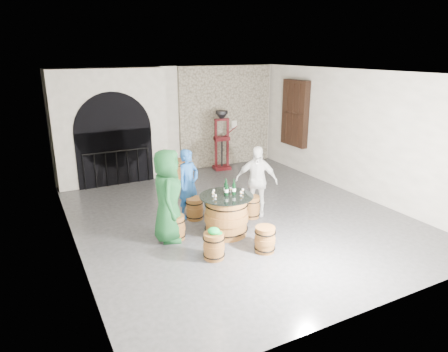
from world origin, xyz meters
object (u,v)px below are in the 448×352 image
barrel_stool_left (175,227)px  person_white (256,181)px  barrel_stool_near_right (265,239)px  barrel_stool_near_left (214,246)px  corking_press (222,136)px  wine_bottle_right (226,188)px  wine_bottle_left (226,189)px  barrel_stool_far (195,209)px  barrel_table (226,215)px  side_barrel (177,172)px  person_green (168,196)px  wine_bottle_center (234,188)px  barrel_stool_right (251,207)px  person_blue (188,184)px

barrel_stool_left → person_white: size_ratio=0.31×
barrel_stool_near_right → barrel_stool_near_left: same height
corking_press → barrel_stool_left: bearing=-119.6°
barrel_stool_left → wine_bottle_right: size_ratio=1.53×
wine_bottle_left → wine_bottle_right: same height
barrel_stool_near_left → barrel_stool_far: bearing=77.4°
barrel_table → wine_bottle_right: size_ratio=3.38×
person_white → barrel_stool_near_left: bearing=-103.8°
side_barrel → barrel_stool_near_right: bearing=-89.8°
barrel_table → barrel_stool_near_left: size_ratio=2.21×
barrel_table → barrel_stool_near_left: barrel_table is taller
person_green → wine_bottle_center: size_ratio=5.73×
barrel_stool_far → wine_bottle_center: wine_bottle_center is taller
barrel_stool_right → person_blue: size_ratio=0.32×
wine_bottle_left → side_barrel: bearing=85.7°
wine_bottle_left → corking_press: size_ratio=0.17×
wine_bottle_center → side_barrel: size_ratio=0.47×
barrel_stool_left → wine_bottle_right: bearing=-8.6°
barrel_stool_near_right → wine_bottle_center: (-0.12, 1.00, 0.73)m
barrel_stool_far → person_blue: bearing=105.1°
barrel_table → barrel_stool_left: bearing=165.0°
barrel_stool_left → person_green: bearing=165.0°
person_blue → wine_bottle_right: (0.37, -1.10, 0.19)m
wine_bottle_right → barrel_stool_near_left: bearing=-128.3°
side_barrel → wine_bottle_right: bearing=-93.9°
barrel_stool_near_left → person_green: size_ratio=0.27×
barrel_stool_near_left → corking_press: corking_press is taller
wine_bottle_center → barrel_table: bearing=178.1°
barrel_stool_near_right → barrel_table: bearing=106.2°
barrel_stool_right → wine_bottle_left: (-0.90, -0.50, 0.73)m
barrel_stool_left → barrel_stool_far: 1.05m
wine_bottle_left → corking_press: corking_press is taller
person_white → barrel_stool_far: bearing=-158.4°
person_blue → corking_press: 3.90m
wine_bottle_right → wine_bottle_left: bearing=-109.0°
person_white → wine_bottle_center: person_white is taller
barrel_stool_near_left → side_barrel: (0.95, 4.37, 0.10)m
corking_press → wine_bottle_left: bearing=-107.9°
barrel_stool_far → barrel_stool_near_right: 2.09m
barrel_stool_far → side_barrel: side_barrel is taller
barrel_stool_far → person_green: size_ratio=0.27×
barrel_stool_right → wine_bottle_center: size_ratio=1.53×
barrel_stool_left → corking_press: corking_press is taller
wine_bottle_left → wine_bottle_right: size_ratio=1.00×
barrel_stool_right → wine_bottle_right: bearing=-155.1°
barrel_stool_left → side_barrel: 3.54m
barrel_stool_far → person_white: size_ratio=0.31×
wine_bottle_center → person_green: bearing=166.6°
barrel_stool_far → barrel_stool_near_left: 1.86m
barrel_stool_near_right → barrel_stool_near_left: size_ratio=1.00×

